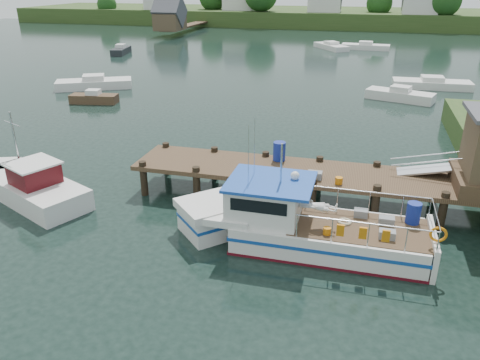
% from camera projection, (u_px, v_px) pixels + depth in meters
% --- Properties ---
extents(ground_plane, '(160.00, 160.00, 0.00)m').
position_uv_depth(ground_plane, '(270.00, 196.00, 21.04)').
color(ground_plane, black).
extents(far_shore, '(140.00, 42.55, 9.22)m').
position_uv_depth(far_shore, '(352.00, 15.00, 93.22)').
color(far_shore, '#334B1E').
rests_on(far_shore, ground).
extents(dock, '(16.60, 3.00, 4.78)m').
position_uv_depth(dock, '(432.00, 163.00, 18.63)').
color(dock, '#483422').
rests_on(dock, ground).
extents(lobster_boat, '(9.67, 2.92, 4.60)m').
position_uv_depth(lobster_boat, '(297.00, 224.00, 16.90)').
color(lobster_boat, silver).
rests_on(lobster_boat, ground).
extents(work_boat, '(7.07, 4.60, 3.84)m').
position_uv_depth(work_boat, '(28.00, 184.00, 20.70)').
color(work_boat, silver).
rests_on(work_boat, ground).
extents(moored_rowboat, '(3.77, 1.81, 1.05)m').
position_uv_depth(moored_rowboat, '(94.00, 98.00, 36.36)').
color(moored_rowboat, '#483422').
rests_on(moored_rowboat, ground).
extents(moored_far, '(6.38, 2.45, 1.07)m').
position_uv_depth(moored_far, '(366.00, 46.00, 63.21)').
color(moored_far, silver).
rests_on(moored_far, ground).
extents(moored_a, '(6.68, 4.85, 1.18)m').
position_uv_depth(moored_a, '(94.00, 83.00, 41.15)').
color(moored_a, silver).
rests_on(moored_a, ground).
extents(moored_b, '(5.46, 3.30, 1.14)m').
position_uv_depth(moored_b, '(400.00, 95.00, 37.16)').
color(moored_b, silver).
rests_on(moored_b, ground).
extents(moored_c, '(6.66, 2.45, 1.04)m').
position_uv_depth(moored_c, '(432.00, 84.00, 41.26)').
color(moored_c, silver).
rests_on(moored_c, ground).
extents(moored_d, '(5.18, 6.16, 1.03)m').
position_uv_depth(moored_d, '(331.00, 46.00, 63.44)').
color(moored_d, silver).
rests_on(moored_d, ground).
extents(moored_e, '(2.37, 4.63, 1.22)m').
position_uv_depth(moored_e, '(121.00, 50.00, 59.46)').
color(moored_e, black).
rests_on(moored_e, ground).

